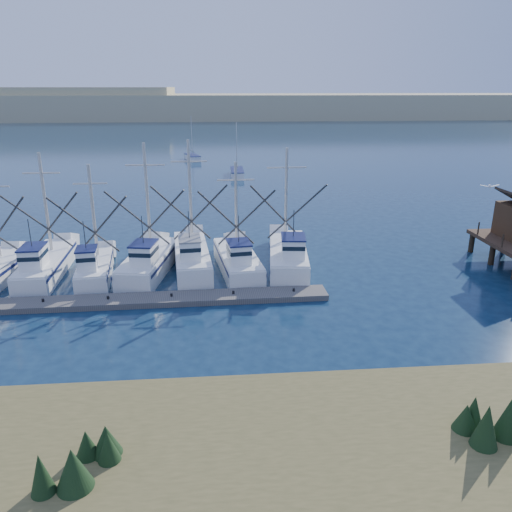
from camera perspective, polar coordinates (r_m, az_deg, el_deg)
The scene contains 8 objects.
ground at distance 26.89m, azimuth 1.86°, elevation -10.64°, with size 500.00×500.00×0.00m, color #0C1F38.
shore_bank at distance 18.87m, azimuth -21.28°, elevation -23.88°, with size 40.00×10.00×1.60m, color #4C422D.
floating_dock at distance 33.33m, azimuth -16.51°, elevation -5.03°, with size 28.31×1.89×0.38m, color #5F5955.
dune_ridge at distance 233.41m, azimuth -4.37°, elevation 16.73°, with size 360.00×60.00×10.00m, color tan.
trawler_fleet at distance 37.61m, azimuth -13.81°, elevation -0.76°, with size 28.31×9.46×9.55m.
sailboat_near at distance 78.92m, azimuth -2.18°, elevation 9.50°, with size 2.00×6.68×8.10m.
sailboat_far at distance 97.07m, azimuth -7.28°, elevation 11.12°, with size 3.36×6.00×8.10m.
flying_gull at distance 35.59m, azimuth 25.14°, elevation 7.24°, with size 1.25×0.23×0.23m.
Camera 1 is at (-2.85, -23.25, 13.21)m, focal length 35.00 mm.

